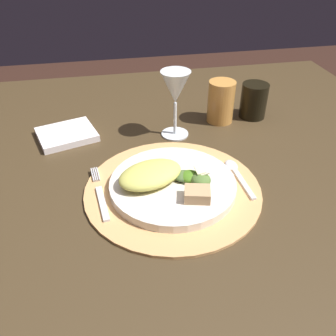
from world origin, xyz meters
TOP-DOWN VIEW (x-y plane):
  - dining_table at (0.00, 0.00)m, footprint 1.30×1.09m
  - placemat at (-0.02, -0.12)m, footprint 0.35×0.35m
  - dinner_plate at (-0.02, -0.12)m, footprint 0.25×0.25m
  - pasta_serving at (-0.07, -0.11)m, footprint 0.15×0.12m
  - salad_greens at (0.02, -0.13)m, footprint 0.08×0.07m
  - bread_piece at (0.01, -0.18)m, footprint 0.05×0.05m
  - fork at (-0.16, -0.11)m, footprint 0.03×0.17m
  - spoon at (0.12, -0.09)m, footprint 0.03×0.14m
  - napkin at (-0.24, 0.14)m, footprint 0.16×0.15m
  - wine_glass at (0.03, 0.10)m, footprint 0.07×0.07m
  - amber_tumbler at (0.16, 0.15)m, footprint 0.07×0.07m
  - dark_tumbler at (0.25, 0.16)m, footprint 0.07×0.07m

SIDE VIEW (x-z plane):
  - dining_table at x=0.00m, z-range 0.22..0.98m
  - placemat at x=-0.02m, z-range 0.76..0.76m
  - napkin at x=-0.24m, z-range 0.76..0.77m
  - fork at x=-0.16m, z-range 0.76..0.77m
  - spoon at x=0.12m, z-range 0.76..0.77m
  - dinner_plate at x=-0.02m, z-range 0.76..0.78m
  - salad_greens at x=0.02m, z-range 0.78..0.80m
  - bread_piece at x=0.01m, z-range 0.78..0.80m
  - pasta_serving at x=-0.07m, z-range 0.78..0.81m
  - dark_tumbler at x=0.25m, z-range 0.76..0.85m
  - amber_tumbler at x=0.16m, z-range 0.76..0.87m
  - wine_glass at x=0.03m, z-range 0.79..0.96m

